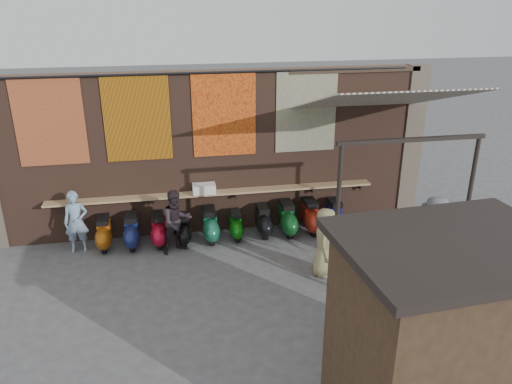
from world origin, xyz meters
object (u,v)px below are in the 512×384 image
diner_right (177,222)px  scooter_stool_5 (236,225)px  scooter_stool_8 (311,216)px  diner_left (76,222)px  shelf_box (204,189)px  scooter_stool_2 (159,230)px  scooter_stool_7 (287,219)px  scooter_stool_0 (104,233)px  scooter_stool_1 (132,231)px  scooter_stool_3 (184,229)px  shopper_grey (433,238)px  shopper_navy (422,242)px  scooter_stool_9 (335,215)px  shopper_tan (325,242)px  market_stall (440,340)px  scooter_stool_4 (210,225)px  scooter_stool_6 (263,221)px

diner_right → scooter_stool_5: bearing=-3.7°
scooter_stool_8 → diner_left: size_ratio=0.58×
shelf_box → scooter_stool_2: shelf_box is taller
scooter_stool_7 → scooter_stool_0: bearing=179.0°
shelf_box → scooter_stool_1: (-1.78, -0.30, -0.84)m
scooter_stool_8 → diner_right: size_ratio=0.57×
scooter_stool_3 → shopper_grey: size_ratio=0.41×
scooter_stool_3 → shopper_navy: size_ratio=0.44×
scooter_stool_9 → shopper_tan: (-0.97, -2.08, 0.39)m
scooter_stool_5 → scooter_stool_7: 1.30m
scooter_stool_0 → scooter_stool_8: scooter_stool_8 is taller
scooter_stool_7 → shopper_navy: (2.25, -2.55, 0.43)m
scooter_stool_1 → scooter_stool_5: (2.50, 0.00, -0.06)m
diner_right → shopper_grey: (5.24, -2.09, 0.14)m
scooter_stool_8 → diner_left: diner_left is taller
shelf_box → scooter_stool_1: 1.99m
scooter_stool_2 → scooter_stool_5: (1.87, 0.02, -0.04)m
shelf_box → scooter_stool_5: 1.19m
market_stall → scooter_stool_7: bearing=91.4°
shopper_grey → scooter_stool_2: bearing=-10.6°
shopper_navy → market_stall: 3.97m
scooter_stool_2 → scooter_stool_7: scooter_stool_7 is taller
scooter_stool_9 → scooter_stool_2: bearing=-179.6°
shopper_tan → scooter_stool_7: bearing=33.7°
scooter_stool_3 → shopper_tan: shopper_tan is taller
diner_left → scooter_stool_9: bearing=-1.8°
scooter_stool_1 → scooter_stool_7: size_ratio=0.96×
scooter_stool_3 → scooter_stool_7: scooter_stool_7 is taller
scooter_stool_8 → scooter_stool_0: bearing=179.5°
scooter_stool_0 → diner_left: bearing=-175.5°
scooter_stool_8 → shopper_tan: shopper_tan is taller
scooter_stool_0 → shopper_tan: bearing=-24.0°
scooter_stool_1 → scooter_stool_9: size_ratio=1.03×
scooter_stool_8 → market_stall: 6.21m
market_stall → shelf_box: bearing=108.0°
scooter_stool_0 → shopper_tan: 5.21m
scooter_stool_1 → scooter_stool_2: (0.63, -0.02, -0.01)m
scooter_stool_1 → scooter_stool_9: (5.07, 0.01, -0.01)m
market_stall → scooter_stool_4: bearing=108.3°
shopper_tan → scooter_stool_4: bearing=72.7°
scooter_stool_2 → scooter_stool_7: (3.17, -0.01, 0.03)m
shelf_box → scooter_stool_6: shelf_box is taller
scooter_stool_5 → market_stall: 6.49m
scooter_stool_2 → scooter_stool_4: 1.24m
scooter_stool_4 → shopper_navy: shopper_navy is taller
scooter_stool_2 → scooter_stool_1: bearing=178.4°
scooter_stool_6 → shopper_tan: 2.30m
scooter_stool_2 → scooter_stool_4: bearing=-0.1°
scooter_stool_1 → market_stall: (4.35, -6.13, 0.96)m
scooter_stool_3 → shopper_grey: shopper_grey is taller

